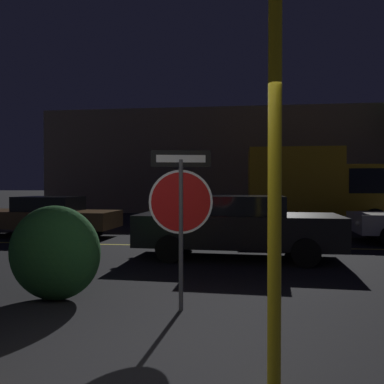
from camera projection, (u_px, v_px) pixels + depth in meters
The scene contains 9 objects.
ground_plane at pixel (132, 382), 3.18m from camera, with size 260.00×260.00×0.00m, color black.
road_center_stripe at pixel (203, 246), 10.37m from camera, with size 32.90×0.12×0.01m, color gold.
stop_sign at pixel (181, 201), 5.01m from camera, with size 0.85×0.18×2.15m.
yellow_pole_right at pixel (275, 177), 3.02m from camera, with size 0.11×0.11×3.49m, color yellow.
hedge_bush_1 at pixel (55, 253), 5.48m from camera, with size 1.37×0.81×1.39m, color #1E4C23.
passing_car_1 at pixel (46, 216), 12.45m from camera, with size 4.96×2.03×1.32m.
passing_car_2 at pixel (238, 226), 8.74m from camera, with size 4.80×2.07×1.44m.
delivery_truck at pixel (320, 186), 15.02m from camera, with size 5.72×2.50×3.17m.
building_backdrop at pixel (239, 162), 24.53m from camera, with size 24.65×4.52×6.44m, color #7A6B5B.
Camera 1 is at (0.86, -3.08, 1.67)m, focal length 35.00 mm.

